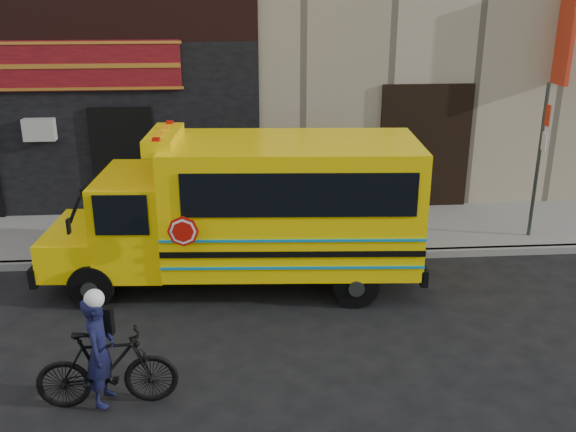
# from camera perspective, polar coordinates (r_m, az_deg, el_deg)

# --- Properties ---
(ground) EXTENTS (120.00, 120.00, 0.00)m
(ground) POSITION_cam_1_polar(r_m,az_deg,el_deg) (10.85, -1.36, -9.60)
(ground) COLOR black
(ground) RESTS_ON ground
(curb) EXTENTS (40.00, 0.20, 0.15)m
(curb) POSITION_cam_1_polar(r_m,az_deg,el_deg) (13.15, -1.98, -3.75)
(curb) COLOR gray
(curb) RESTS_ON ground
(sidewalk) EXTENTS (40.00, 3.00, 0.15)m
(sidewalk) POSITION_cam_1_polar(r_m,az_deg,el_deg) (14.53, -2.24, -1.40)
(sidewalk) COLOR slate
(sidewalk) RESTS_ON ground
(school_bus) EXTENTS (7.02, 2.59, 2.92)m
(school_bus) POSITION_cam_1_polar(r_m,az_deg,el_deg) (11.71, -2.95, 0.76)
(school_bus) COLOR black
(school_bus) RESTS_ON ground
(sign_pole) EXTENTS (0.08, 0.30, 3.48)m
(sign_pole) POSITION_cam_1_polar(r_m,az_deg,el_deg) (14.56, 21.43, 4.84)
(sign_pole) COLOR #373D3A
(sign_pole) RESTS_ON ground
(bicycle) EXTENTS (1.88, 0.61, 1.11)m
(bicycle) POSITION_cam_1_polar(r_m,az_deg,el_deg) (9.03, -15.82, -12.93)
(bicycle) COLOR black
(bicycle) RESTS_ON ground
(cyclist) EXTENTS (0.43, 0.60, 1.55)m
(cyclist) POSITION_cam_1_polar(r_m,az_deg,el_deg) (8.94, -16.34, -11.68)
(cyclist) COLOR black
(cyclist) RESTS_ON ground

